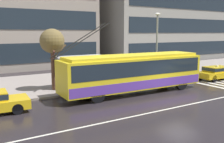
# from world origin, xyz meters

# --- Properties ---
(ground_plane) EXTENTS (160.00, 160.00, 0.00)m
(ground_plane) POSITION_xyz_m (0.00, 0.00, 0.00)
(ground_plane) COLOR #272227
(sidewalk_slab) EXTENTS (80.00, 10.00, 0.14)m
(sidewalk_slab) POSITION_xyz_m (0.00, 9.87, 0.07)
(sidewalk_slab) COLOR gray
(sidewalk_slab) RESTS_ON ground_plane
(crosswalk_stripe_edge_near) EXTENTS (0.44, 4.40, 0.01)m
(crosswalk_stripe_edge_near) POSITION_xyz_m (5.69, 1.44, 0.00)
(crosswalk_stripe_edge_near) COLOR beige
(crosswalk_stripe_edge_near) RESTS_ON ground_plane
(crosswalk_stripe_inner_a) EXTENTS (0.44, 4.40, 0.01)m
(crosswalk_stripe_inner_a) POSITION_xyz_m (6.59, 1.44, 0.00)
(crosswalk_stripe_inner_a) COLOR beige
(crosswalk_stripe_inner_a) RESTS_ON ground_plane
(lane_centre_line) EXTENTS (72.00, 0.14, 0.01)m
(lane_centre_line) POSITION_xyz_m (0.00, -1.20, 0.00)
(lane_centre_line) COLOR silver
(lane_centre_line) RESTS_ON ground_plane
(trolleybus) EXTENTS (12.09, 2.77, 5.22)m
(trolleybus) POSITION_xyz_m (-1.49, 3.27, 1.60)
(trolleybus) COLOR yellow
(trolleybus) RESTS_ON ground_plane
(taxi_ahead_of_bus) EXTENTS (4.58, 2.07, 1.39)m
(taxi_ahead_of_bus) POSITION_xyz_m (8.81, 3.50, 0.70)
(taxi_ahead_of_bus) COLOR gold
(taxi_ahead_of_bus) RESTS_ON ground_plane
(bus_shelter) EXTENTS (4.21, 1.62, 2.51)m
(bus_shelter) POSITION_xyz_m (-4.30, 7.17, 2.01)
(bus_shelter) COLOR gray
(bus_shelter) RESTS_ON sidewalk_slab
(pedestrian_at_shelter) EXTENTS (1.09, 1.09, 2.06)m
(pedestrian_at_shelter) POSITION_xyz_m (-5.06, 6.91, 1.75)
(pedestrian_at_shelter) COLOR #4D484E
(pedestrian_at_shelter) RESTS_ON sidewalk_slab
(pedestrian_approaching_curb) EXTENTS (1.03, 1.03, 1.93)m
(pedestrian_approaching_curb) POSITION_xyz_m (0.90, 6.03, 1.64)
(pedestrian_approaching_curb) COLOR navy
(pedestrian_approaching_curb) RESTS_ON sidewalk_slab
(street_lamp) EXTENTS (0.60, 0.32, 6.16)m
(street_lamp) POSITION_xyz_m (2.94, 5.81, 3.82)
(street_lamp) COLOR gray
(street_lamp) RESTS_ON sidewalk_slab
(street_tree_bare) EXTENTS (2.13, 2.15, 4.70)m
(street_tree_bare) POSITION_xyz_m (-6.60, 6.80, 3.81)
(street_tree_bare) COLOR brown
(street_tree_bare) RESTS_ON sidewalk_slab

